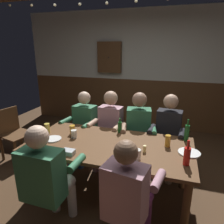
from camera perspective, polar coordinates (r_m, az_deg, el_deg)
name	(u,v)px	position (r m, az deg, el deg)	size (l,w,h in m)	color
ground_plane	(111,188)	(3.04, -0.23, -20.36)	(6.96, 6.96, 0.00)	#4C331E
back_wall_upper	(145,45)	(4.89, 9.25, 17.79)	(5.80, 0.12, 1.54)	beige
back_wall_wainscot	(143,103)	(5.06, 8.51, 2.47)	(5.80, 0.12, 1.14)	brown
dining_table	(109,150)	(2.61, -0.92, -10.45)	(2.02, 0.99, 0.73)	brown
person_0	(83,124)	(3.46, -8.10, -3.24)	(0.53, 0.56, 1.18)	#33724C
person_1	(109,126)	(3.28, -0.93, -3.85)	(0.53, 0.55, 1.22)	#B78493
person_2	(138,129)	(3.18, 7.30, -4.58)	(0.54, 0.58, 1.23)	#33724C
person_3	(168,132)	(3.15, 15.16, -5.41)	(0.52, 0.52, 1.23)	black
person_4	(46,175)	(2.20, -17.80, -16.34)	(0.55, 0.52, 1.22)	#33724C
person_5	(128,193)	(1.93, 4.55, -21.53)	(0.54, 0.58, 1.19)	#B78493
chair_empty_near_left	(14,132)	(3.93, -25.58, -5.02)	(0.53, 0.53, 0.88)	brown
table_candle	(145,149)	(2.40, 9.01, -10.04)	(0.04, 0.04, 0.08)	#F9E08C
condiment_caddy	(68,152)	(2.38, -12.01, -10.77)	(0.14, 0.10, 0.05)	#B2B7BC
plate_0	(189,153)	(2.51, 20.59, -10.50)	(0.24, 0.24, 0.01)	white
plate_1	(53,139)	(2.78, -16.01, -7.19)	(0.21, 0.21, 0.01)	white
bottle_0	(187,133)	(2.77, 20.01, -5.39)	(0.06, 0.06, 0.29)	#195923
bottle_1	(187,156)	(2.24, 20.05, -11.27)	(0.07, 0.07, 0.27)	red
bottle_2	(120,127)	(2.87, 2.19, -4.11)	(0.06, 0.06, 0.20)	#195923
pint_glass_0	(72,130)	(2.87, -10.90, -4.84)	(0.07, 0.07, 0.12)	gold
pint_glass_1	(74,134)	(2.76, -10.49, -5.98)	(0.08, 0.08, 0.10)	white
pint_glass_2	(47,128)	(3.00, -17.51, -4.28)	(0.07, 0.07, 0.13)	#E5C64C
pint_glass_3	(137,154)	(2.24, 6.98, -11.58)	(0.08, 0.08, 0.11)	white
pint_glass_4	(121,158)	(2.16, 2.41, -12.71)	(0.08, 0.08, 0.11)	gold
pint_glass_5	(168,141)	(2.57, 15.19, -7.72)	(0.06, 0.06, 0.14)	gold
wall_dart_cabinet	(109,57)	(4.95, -0.70, 14.91)	(0.56, 0.15, 0.70)	brown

